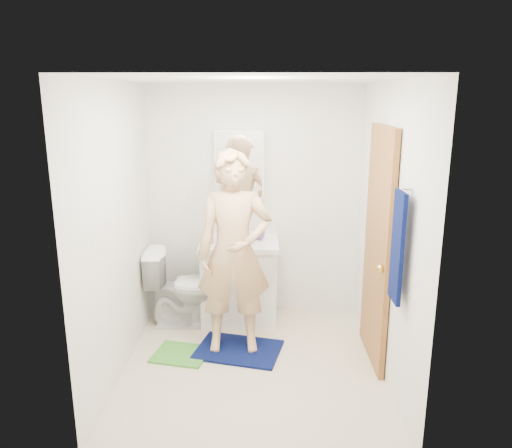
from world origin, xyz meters
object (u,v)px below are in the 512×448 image
Objects in this scene: man at (234,253)px; soap_dispenser at (209,233)px; toothbrush_cup at (259,235)px; medicine_cabinet at (240,164)px; toilet at (186,287)px; towel at (398,247)px; vanity_cabinet at (240,283)px.

soap_dispenser is at bearing 113.00° from man.
soap_dispenser is 1.61× the size of toothbrush_cup.
toothbrush_cup is at bearing -39.21° from medicine_cabinet.
toilet is at bearing -147.12° from medicine_cabinet.
soap_dispenser is 0.11× the size of man.
towel is 0.44× the size of man.
man is at bearing -91.01° from medicine_cabinet.
vanity_cabinet reaches higher than toilet.
vanity_cabinet is at bearing 11.28° from soap_dispenser.
towel is 1.87m from toothbrush_cup.
soap_dispenser is (-0.30, -0.06, 0.55)m from vanity_cabinet.
medicine_cabinet is at bearing 140.79° from toothbrush_cup.
man reaches higher than vanity_cabinet.
vanity_cabinet is 3.85× the size of soap_dispenser.
man reaches higher than soap_dispenser.
soap_dispenser is at bearing -136.48° from medicine_cabinet.
soap_dispenser is at bearing 136.08° from towel.
towel reaches higher than toothbrush_cup.
toothbrush_cup is at bearing 122.41° from towel.
toilet is 0.61m from soap_dispenser.
soap_dispenser reaches higher than vanity_cabinet.
toilet is at bearing 141.59° from towel.
soap_dispenser is at bearing -168.72° from vanity_cabinet.
medicine_cabinet is 1.36m from toilet.
toothbrush_cup is at bearing 70.52° from man.
toothbrush_cup is (-0.98, 1.55, -0.35)m from towel.
towel is at bearing -51.53° from vanity_cabinet.
soap_dispenser is at bearing -165.84° from toothbrush_cup.
medicine_cabinet reaches higher than toothbrush_cup.
vanity_cabinet is at bearing -90.00° from medicine_cabinet.
man reaches higher than toothbrush_cup.
vanity_cabinet is 1.00× the size of towel.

